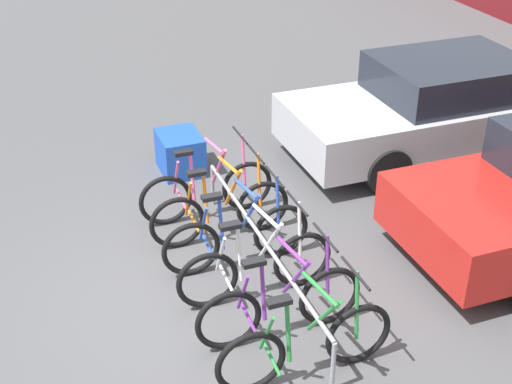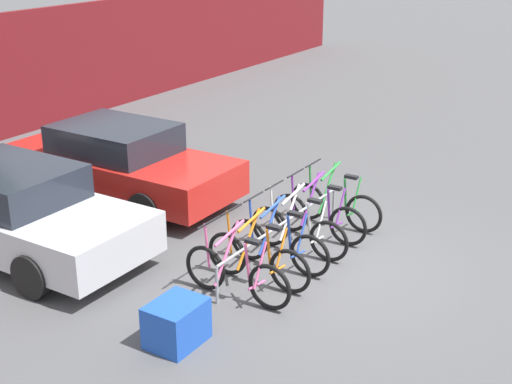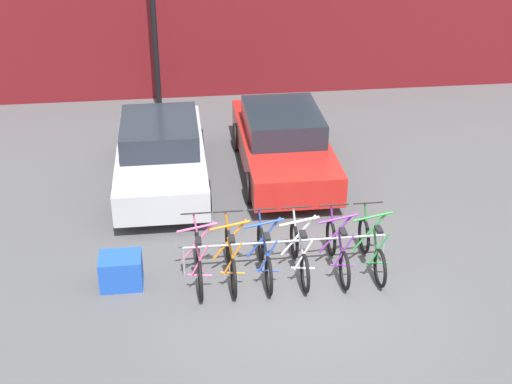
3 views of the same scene
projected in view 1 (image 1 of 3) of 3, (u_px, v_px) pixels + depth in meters
The scene contains 10 objects.
ground_plane at pixel (207, 303), 7.42m from camera, with size 120.00×120.00×0.00m, color #4C4C4F.
bike_rack at pixel (262, 243), 7.53m from camera, with size 3.53×0.04×0.57m.
bicycle_pink at pixel (207, 189), 8.75m from camera, with size 0.68×1.71×1.05m.
bicycle_orange at pixel (221, 211), 8.31m from camera, with size 0.68×1.71×1.05m.
bicycle_blue at pixel (237, 236), 7.84m from camera, with size 0.68×1.71×1.05m.
bicycle_white at pixel (256, 266), 7.35m from camera, with size 0.68×1.71×1.05m.
bicycle_purple at pixel (280, 304), 6.81m from camera, with size 0.68×1.71×1.05m.
bicycle_green at pixel (306, 344), 6.32m from camera, with size 0.68×1.71×1.05m.
car_silver at pixel (441, 107), 10.21m from camera, with size 1.91×4.46×1.40m.
cargo_crate at pixel (180, 153), 9.86m from camera, with size 0.70×0.56×0.55m, color blue.
Camera 1 is at (5.67, -1.59, 4.68)m, focal length 50.00 mm.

